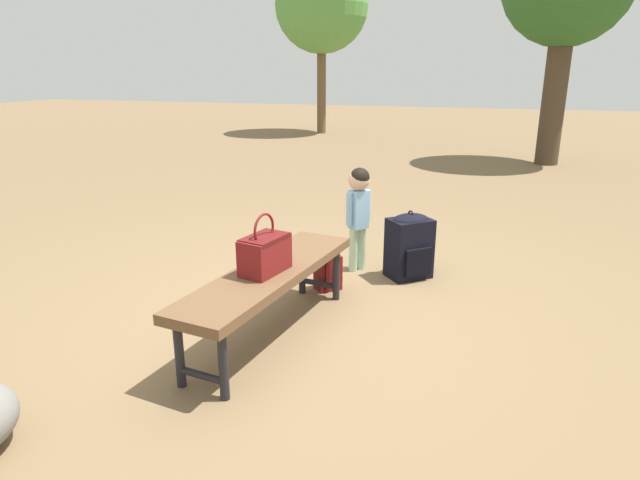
# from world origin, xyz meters

# --- Properties ---
(ground_plane) EXTENTS (40.00, 40.00, 0.00)m
(ground_plane) POSITION_xyz_m (0.00, 0.00, 0.00)
(ground_plane) COLOR brown
(ground_plane) RESTS_ON ground
(park_bench) EXTENTS (1.64, 0.64, 0.45)m
(park_bench) POSITION_xyz_m (-0.37, 0.07, 0.39)
(park_bench) COLOR brown
(park_bench) RESTS_ON ground
(handbag) EXTENTS (0.35, 0.25, 0.37)m
(handbag) POSITION_xyz_m (-0.42, 0.08, 0.58)
(handbag) COLOR maroon
(handbag) RESTS_ON park_bench
(child_standing) EXTENTS (0.19, 0.18, 0.87)m
(child_standing) POSITION_xyz_m (0.94, -0.18, 0.57)
(child_standing) COLOR #B2D8B2
(child_standing) RESTS_ON ground
(backpack_large) EXTENTS (0.40, 0.41, 0.56)m
(backpack_large) POSITION_xyz_m (0.90, -0.61, 0.28)
(backpack_large) COLOR black
(backpack_large) RESTS_ON ground
(backpack_small) EXTENTS (0.22, 0.23, 0.31)m
(backpack_small) POSITION_xyz_m (0.47, -0.06, 0.15)
(backpack_small) COLOR maroon
(backpack_small) RESTS_ON ground
(tree_far) EXTENTS (2.22, 2.22, 4.11)m
(tree_far) POSITION_xyz_m (10.16, 2.90, 2.98)
(tree_far) COLOR brown
(tree_far) RESTS_ON ground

